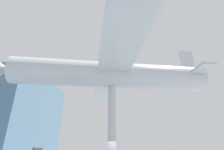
{
  "coord_description": "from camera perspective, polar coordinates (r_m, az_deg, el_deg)",
  "views": [
    {
      "loc": [
        -11.67,
        -1.79,
        1.93
      ],
      "look_at": [
        0.0,
        0.0,
        7.11
      ],
      "focal_mm": 28.0,
      "sensor_mm": 36.0,
      "label": 1
    }
  ],
  "objects": [
    {
      "name": "support_pylon_central",
      "position": [
        11.86,
        -0.0,
        -18.14
      ],
      "size": [
        0.53,
        0.53,
        6.15
      ],
      "color": "#B7B7BC",
      "rests_on": "ground_plane"
    },
    {
      "name": "suspended_airplane",
      "position": [
        12.86,
        -1.3,
        0.11
      ],
      "size": [
        15.33,
        15.49,
        3.42
      ],
      "rotation": [
        0.0,
        0.0,
        0.28
      ],
      "color": "#B2B7BC",
      "rests_on": "support_pylon_central"
    }
  ]
}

